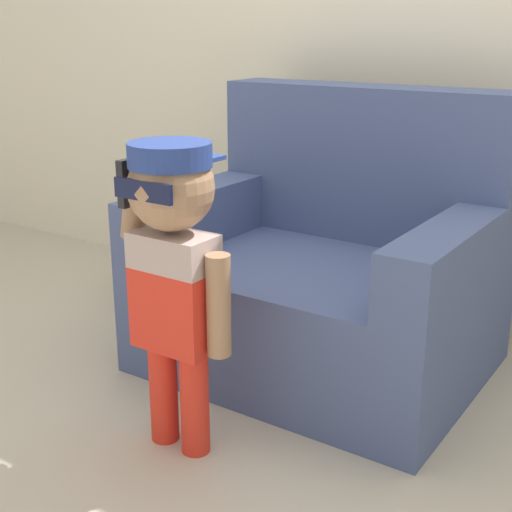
% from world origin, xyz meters
% --- Properties ---
extents(ground_plane, '(10.00, 10.00, 0.00)m').
position_xyz_m(ground_plane, '(0.00, 0.00, 0.00)').
color(ground_plane, '#BCB29E').
extents(armchair, '(1.13, 0.90, 0.97)m').
position_xyz_m(armchair, '(-0.09, 0.19, 0.34)').
color(armchair, '#475684').
rests_on(armchair, ground_plane).
extents(person_child, '(0.37, 0.27, 0.90)m').
position_xyz_m(person_child, '(-0.17, -0.57, 0.60)').
color(person_child, red).
rests_on(person_child, ground_plane).
extents(side_table, '(0.33, 0.33, 0.41)m').
position_xyz_m(side_table, '(-0.97, 0.26, 0.25)').
color(side_table, white).
rests_on(side_table, ground_plane).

